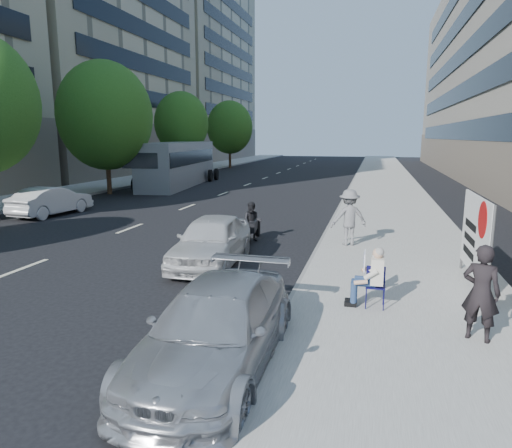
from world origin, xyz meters
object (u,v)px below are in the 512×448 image
(seated_protester, at_px, (371,274))
(white_sedan_mid, at_px, (51,201))
(pedestrian_woman, at_px, (481,293))
(protest_banner, at_px, (475,235))
(white_sedan_near, at_px, (211,240))
(motorcycle, at_px, (252,224))
(parked_sedan, at_px, (216,329))
(bus, at_px, (179,164))
(jogger, at_px, (349,217))

(seated_protester, distance_m, white_sedan_mid, 17.42)
(pedestrian_woman, relative_size, protest_banner, 0.57)
(white_sedan_near, height_order, white_sedan_mid, white_sedan_near)
(white_sedan_near, xyz_separation_m, motorcycle, (0.36, 3.31, -0.09))
(white_sedan_mid, height_order, motorcycle, motorcycle)
(protest_banner, distance_m, white_sedan_near, 7.02)
(parked_sedan, distance_m, white_sedan_mid, 17.38)
(seated_protester, distance_m, bus, 27.23)
(jogger, xyz_separation_m, bus, (-13.83, 17.37, 0.55))
(seated_protester, distance_m, protest_banner, 3.20)
(seated_protester, bearing_deg, bus, 122.44)
(seated_protester, relative_size, white_sedan_mid, 0.31)
(seated_protester, xyz_separation_m, bus, (-14.60, 22.98, 0.76))
(pedestrian_woman, xyz_separation_m, bus, (-16.50, 24.18, 0.61))
(parked_sedan, bearing_deg, white_sedan_mid, 136.05)
(parked_sedan, xyz_separation_m, white_sedan_near, (-2.19, 5.78, 0.05))
(white_sedan_near, xyz_separation_m, bus, (-10.03, 20.28, 0.91))
(white_sedan_near, xyz_separation_m, white_sedan_mid, (-10.41, 6.20, -0.04))
(jogger, height_order, white_sedan_mid, jogger)
(seated_protester, xyz_separation_m, protest_banner, (2.39, 2.05, 0.53))
(white_sedan_near, relative_size, white_sedan_mid, 1.02)
(pedestrian_woman, bearing_deg, seated_protester, -10.54)
(bus, bearing_deg, motorcycle, -65.11)
(protest_banner, height_order, parked_sedan, protest_banner)
(seated_protester, relative_size, bus, 0.11)
(protest_banner, distance_m, bus, 26.96)
(motorcycle, bearing_deg, parked_sedan, -86.52)
(white_sedan_near, bearing_deg, parked_sedan, -72.75)
(jogger, height_order, protest_banner, protest_banner)
(jogger, relative_size, pedestrian_woman, 1.07)
(jogger, bearing_deg, protest_banner, 110.51)
(protest_banner, height_order, white_sedan_near, protest_banner)
(white_sedan_near, bearing_deg, seated_protester, -34.02)
(seated_protester, bearing_deg, protest_banner, 40.64)
(protest_banner, height_order, bus, bus)
(white_sedan_near, bearing_deg, bus, 112.86)
(white_sedan_mid, bearing_deg, seated_protester, 154.87)
(jogger, bearing_deg, motorcycle, -27.98)
(parked_sedan, relative_size, white_sedan_mid, 1.12)
(seated_protester, xyz_separation_m, jogger, (-0.77, 5.60, 0.21))
(pedestrian_woman, height_order, white_sedan_mid, pedestrian_woman)
(seated_protester, bearing_deg, jogger, 97.84)
(jogger, relative_size, white_sedan_mid, 0.45)
(parked_sedan, relative_size, white_sedan_near, 1.10)
(parked_sedan, height_order, bus, bus)
(motorcycle, bearing_deg, pedestrian_woman, -57.63)
(parked_sedan, bearing_deg, protest_banner, 46.71)
(white_sedan_mid, relative_size, motorcycle, 2.05)
(motorcycle, height_order, bus, bus)
(protest_banner, distance_m, parked_sedan, 7.05)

